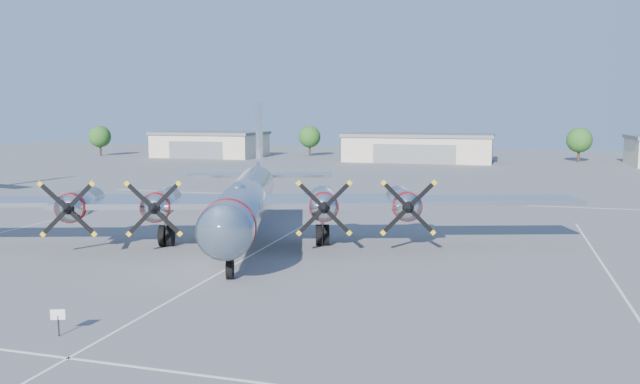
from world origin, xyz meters
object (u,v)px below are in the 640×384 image
(hangar_west, at_px, (211,144))
(tree_west, at_px, (310,137))
(main_bomber_b29, at_px, (247,240))
(hangar_center, at_px, (419,147))
(tree_east, at_px, (579,140))
(tree_far_west, at_px, (100,137))
(info_placard, at_px, (58,317))

(hangar_west, height_order, tree_west, tree_west)
(hangar_west, bearing_deg, main_bomber_b29, -62.19)
(tree_west, distance_m, main_bomber_b29, 92.09)
(hangar_center, bearing_deg, hangar_west, 180.00)
(tree_east, relative_size, main_bomber_b29, 0.14)
(tree_far_west, bearing_deg, hangar_west, 9.01)
(tree_far_west, bearing_deg, info_placard, -55.26)
(tree_east, bearing_deg, hangar_west, -175.40)
(hangar_west, bearing_deg, tree_east, 4.60)
(hangar_west, xyz_separation_m, tree_east, (75.00, 6.04, 1.51))
(hangar_west, height_order, tree_east, tree_east)
(hangar_west, distance_m, hangar_center, 45.00)
(hangar_west, height_order, hangar_center, same)
(hangar_center, height_order, tree_far_west, tree_far_west)
(tree_east, bearing_deg, info_placard, -106.48)
(tree_east, relative_size, info_placard, 5.69)
(tree_far_west, xyz_separation_m, tree_east, (100.00, 10.00, 0.00))
(tree_east, xyz_separation_m, info_placard, (-31.98, -108.07, -3.40))
(hangar_west, distance_m, tree_east, 75.26)
(tree_far_west, distance_m, tree_east, 100.50)
(hangar_center, distance_m, main_bomber_b29, 81.17)
(hangar_center, bearing_deg, main_bomber_b29, -91.57)
(tree_west, bearing_deg, hangar_west, -158.11)
(tree_east, bearing_deg, tree_far_west, -174.29)
(tree_west, xyz_separation_m, info_placard, (23.02, -110.07, -3.40))
(tree_west, distance_m, info_placard, 112.51)
(hangar_center, relative_size, tree_east, 4.31)
(tree_east, bearing_deg, hangar_center, -168.62)
(tree_west, height_order, tree_east, same)
(hangar_west, xyz_separation_m, main_bomber_b29, (42.78, -81.09, -2.71))
(tree_far_west, height_order, tree_west, same)
(hangar_center, bearing_deg, tree_far_west, -176.76)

